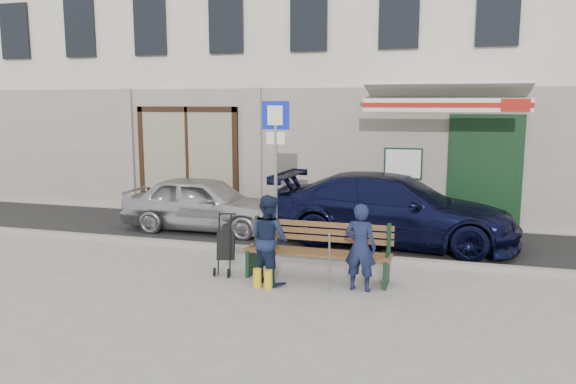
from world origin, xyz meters
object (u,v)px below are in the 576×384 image
at_px(man, 360,247).
at_px(woman, 269,239).
at_px(car_silver, 204,203).
at_px(car_navy, 393,209).
at_px(parking_sign, 276,150).
at_px(stroller, 226,248).
at_px(bench, 315,252).

bearing_deg(man, woman, 6.73).
distance_m(car_silver, car_navy, 4.20).
bearing_deg(car_silver, woman, -140.66).
bearing_deg(car_navy, woman, 156.14).
bearing_deg(car_silver, parking_sign, -119.95).
distance_m(car_navy, man, 3.05).
relative_size(car_silver, car_navy, 0.74).
height_order(car_silver, parking_sign, parking_sign).
xyz_separation_m(parking_sign, man, (1.94, -1.88, -1.28)).
bearing_deg(parking_sign, stroller, -102.25).
xyz_separation_m(car_navy, man, (-0.19, -3.04, -0.04)).
height_order(car_navy, bench, car_navy).
height_order(car_navy, stroller, car_navy).
xyz_separation_m(car_silver, woman, (2.56, -3.10, 0.09)).
relative_size(bench, woman, 1.68).
bearing_deg(man, bench, -17.81).
height_order(car_navy, parking_sign, parking_sign).
relative_size(bench, stroller, 2.37).
height_order(man, woman, woman).
bearing_deg(man, parking_sign, -38.90).
xyz_separation_m(car_navy, stroller, (-2.49, -2.83, -0.26)).
relative_size(parking_sign, stroller, 2.85).
bearing_deg(bench, car_silver, 139.69).
bearing_deg(car_silver, car_navy, -90.49).
bearing_deg(bench, car_navy, 69.92).
bearing_deg(parking_sign, car_silver, 150.12).
distance_m(car_silver, stroller, 3.33).
relative_size(car_silver, parking_sign, 1.26).
distance_m(car_navy, stroller, 3.78).
bearing_deg(man, stroller, 0.02).
height_order(parking_sign, stroller, parking_sign).
relative_size(car_navy, bench, 2.04).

